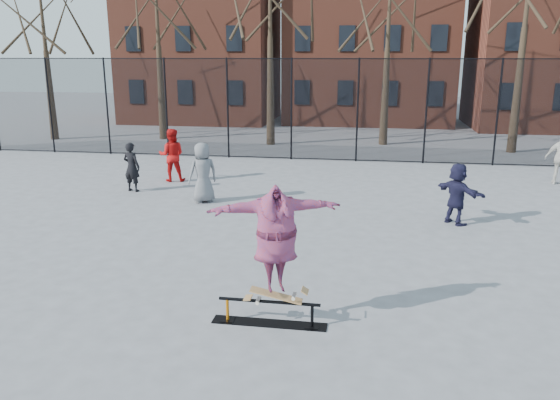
% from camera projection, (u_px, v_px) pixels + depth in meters
% --- Properties ---
extents(ground, '(100.00, 100.00, 0.00)m').
position_uv_depth(ground, '(265.00, 297.00, 9.49)').
color(ground, slate).
extents(skate_rail, '(1.82, 0.28, 0.40)m').
position_uv_depth(skate_rail, '(269.00, 314.00, 8.53)').
color(skate_rail, black).
rests_on(skate_rail, ground).
extents(skateboard, '(0.89, 0.21, 0.11)m').
position_uv_depth(skateboard, '(276.00, 298.00, 8.43)').
color(skateboard, '#A27540').
rests_on(skateboard, skate_rail).
extents(skater, '(2.11, 1.27, 1.67)m').
position_uv_depth(skater, '(276.00, 243.00, 8.20)').
color(skater, '#3A3584').
rests_on(skater, skateboard).
extents(bystander_grey, '(1.00, 0.94, 1.72)m').
position_uv_depth(bystander_grey, '(203.00, 173.00, 15.47)').
color(bystander_grey, slate).
rests_on(bystander_grey, ground).
extents(bystander_black, '(0.63, 0.48, 1.52)m').
position_uv_depth(bystander_black, '(132.00, 167.00, 16.74)').
color(bystander_black, black).
rests_on(bystander_black, ground).
extents(bystander_red, '(0.98, 0.84, 1.75)m').
position_uv_depth(bystander_red, '(172.00, 155.00, 18.08)').
color(bystander_red, red).
rests_on(bystander_red, ground).
extents(bystander_navy, '(1.27, 1.38, 1.54)m').
position_uv_depth(bystander_navy, '(457.00, 194.00, 13.46)').
color(bystander_navy, '#1C1B36').
rests_on(bystander_navy, ground).
extents(fence, '(34.03, 0.07, 4.00)m').
position_uv_depth(fence, '(326.00, 109.00, 21.37)').
color(fence, black).
rests_on(fence, ground).
extents(rowhouses, '(29.00, 7.00, 13.00)m').
position_uv_depth(rowhouses, '(357.00, 21.00, 32.63)').
color(rowhouses, brown).
rests_on(rowhouses, ground).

